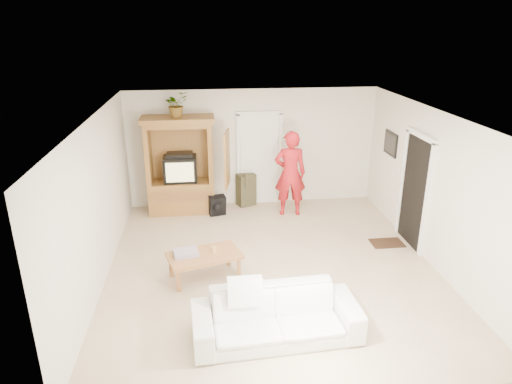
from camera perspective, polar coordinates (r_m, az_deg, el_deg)
floor at (r=7.94m, az=1.95°, el=-9.26°), size 6.00×6.00×0.00m
ceiling at (r=7.02m, az=2.21°, el=9.48°), size 6.00×6.00×0.00m
wall_back at (r=10.21m, az=-0.43°, el=5.55°), size 5.50×0.00×5.50m
wall_front at (r=4.76m, az=7.59°, el=-13.49°), size 5.50×0.00×5.50m
wall_left at (r=7.50m, az=-19.20°, el=-1.31°), size 0.00×6.00×6.00m
wall_right at (r=8.24m, az=21.36°, el=0.35°), size 0.00×6.00×6.00m
armoire at (r=9.96m, az=-9.28°, el=2.53°), size 1.82×1.14×2.10m
door_back at (r=10.28m, az=0.42°, el=4.02°), size 0.85×0.05×2.04m
doorway_right at (r=8.82m, az=19.24°, el=-0.02°), size 0.05×0.90×2.04m
framed_picture at (r=9.78m, az=16.49°, el=5.83°), size 0.03×0.60×0.48m
doormat at (r=9.03m, az=16.05°, el=-6.14°), size 0.60×0.40×0.02m
plant at (r=9.58m, az=-9.93°, el=10.74°), size 0.62×0.62×0.52m
man at (r=9.69m, az=4.29°, el=2.32°), size 0.71×0.49×1.85m
sofa at (r=6.21m, az=2.53°, el=-15.24°), size 2.24×0.99×0.64m
coffee_table at (r=7.49m, az=-6.46°, el=-8.08°), size 1.28×0.93×0.43m
towel at (r=7.46m, az=-8.76°, el=-7.52°), size 0.43×0.35×0.08m
candle at (r=7.49m, az=-5.29°, el=-7.13°), size 0.08×0.08×0.10m
backpack_black at (r=9.87m, az=-4.88°, el=-1.72°), size 0.39×0.29×0.43m
backpack_olive at (r=10.34m, az=-1.26°, el=0.30°), size 0.47×0.41×0.74m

